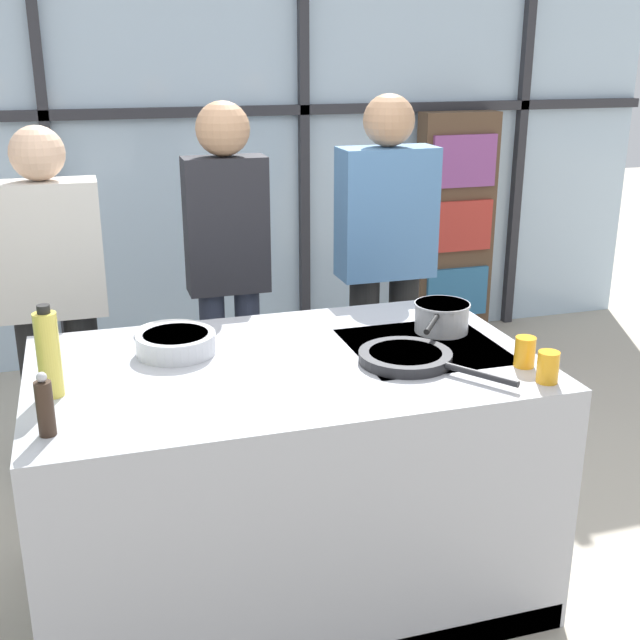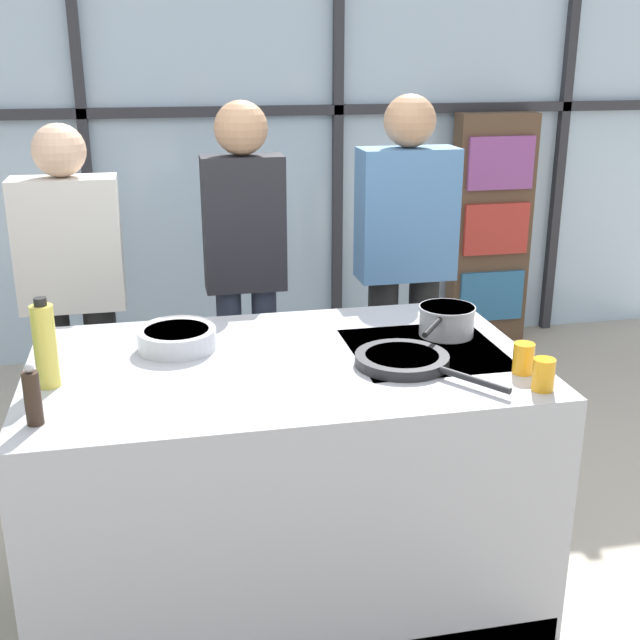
{
  "view_description": "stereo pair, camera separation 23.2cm",
  "coord_description": "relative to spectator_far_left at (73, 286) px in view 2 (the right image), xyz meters",
  "views": [
    {
      "loc": [
        -0.62,
        -2.46,
        1.9
      ],
      "look_at": [
        0.15,
        0.1,
        0.99
      ],
      "focal_mm": 45.0,
      "sensor_mm": 36.0,
      "label": 1
    },
    {
      "loc": [
        -0.4,
        -2.52,
        1.9
      ],
      "look_at": [
        0.15,
        0.1,
        0.99
      ],
      "focal_mm": 45.0,
      "sensor_mm": 36.0,
      "label": 2
    }
  ],
  "objects": [
    {
      "name": "ground_plane",
      "position": [
        0.77,
        -1.04,
        -0.91
      ],
      "size": [
        18.0,
        18.0,
        0.0
      ],
      "primitive_type": "plane",
      "color": "#BCB29E"
    },
    {
      "name": "back_window_wall",
      "position": [
        0.77,
        1.48,
        0.5
      ],
      "size": [
        6.4,
        0.1,
        2.8
      ],
      "color": "silver",
      "rests_on": "ground_plane"
    },
    {
      "name": "bookshelf",
      "position": [
        2.54,
        1.3,
        -0.14
      ],
      "size": [
        0.52,
        0.19,
        1.52
      ],
      "color": "brown",
      "rests_on": "ground_plane"
    },
    {
      "name": "demo_island",
      "position": [
        0.77,
        -1.04,
        -0.46
      ],
      "size": [
        1.7,
        1.03,
        0.89
      ],
      "color": "#A8AAB2",
      "rests_on": "ground_plane"
    },
    {
      "name": "spectator_far_left",
      "position": [
        0.0,
        0.0,
        0.0
      ],
      "size": [
        0.45,
        0.23,
        1.61
      ],
      "rotation": [
        0.0,
        0.0,
        3.14
      ],
      "color": "black",
      "rests_on": "ground_plane"
    },
    {
      "name": "spectator_center_left",
      "position": [
        0.77,
        0.0,
        0.09
      ],
      "size": [
        0.37,
        0.24,
        1.69
      ],
      "rotation": [
        0.0,
        0.0,
        3.14
      ],
      "color": "#232838",
      "rests_on": "ground_plane"
    },
    {
      "name": "spectator_center_right",
      "position": [
        1.53,
        0.0,
        0.06
      ],
      "size": [
        0.46,
        0.24,
        1.71
      ],
      "rotation": [
        0.0,
        0.0,
        3.14
      ],
      "color": "black",
      "rests_on": "ground_plane"
    },
    {
      "name": "frying_pan",
      "position": [
        1.16,
        -1.17,
        0.01
      ],
      "size": [
        0.4,
        0.5,
        0.04
      ],
      "color": "#232326",
      "rests_on": "demo_island"
    },
    {
      "name": "saucepan",
      "position": [
        1.4,
        -0.92,
        0.05
      ],
      "size": [
        0.28,
        0.34,
        0.11
      ],
      "color": "silver",
      "rests_on": "demo_island"
    },
    {
      "name": "white_plate",
      "position": [
        0.43,
        -0.65,
        -0.01
      ],
      "size": [
        0.27,
        0.27,
        0.01
      ],
      "primitive_type": "cylinder",
      "color": "white",
      "rests_on": "demo_island"
    },
    {
      "name": "mixing_bowl",
      "position": [
        0.42,
        -0.86,
        0.03
      ],
      "size": [
        0.28,
        0.28,
        0.07
      ],
      "color": "silver",
      "rests_on": "demo_island"
    },
    {
      "name": "oil_bottle",
      "position": [
        0.01,
        -1.11,
        0.12
      ],
      "size": [
        0.07,
        0.07,
        0.29
      ],
      "color": "#E0CC4C",
      "rests_on": "demo_island"
    },
    {
      "name": "pepper_grinder",
      "position": [
        0.0,
        -1.38,
        0.07
      ],
      "size": [
        0.05,
        0.05,
        0.19
      ],
      "color": "#332319",
      "rests_on": "demo_island"
    },
    {
      "name": "juice_glass_near",
      "position": [
        1.52,
        -1.45,
        0.04
      ],
      "size": [
        0.07,
        0.07,
        0.1
      ],
      "primitive_type": "cylinder",
      "color": "orange",
      "rests_on": "demo_island"
    },
    {
      "name": "juice_glass_far",
      "position": [
        1.52,
        -1.31,
        0.04
      ],
      "size": [
        0.07,
        0.07,
        0.1
      ],
      "primitive_type": "cylinder",
      "color": "orange",
      "rests_on": "demo_island"
    }
  ]
}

